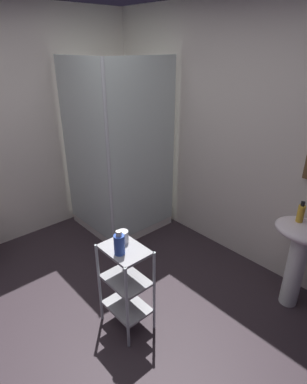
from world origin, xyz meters
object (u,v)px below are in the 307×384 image
Objects in this scene: hand_soap_bottle at (301,213)px; shampoo_bottle_blue at (119,244)px; shower_stall at (119,194)px; pedestal_sink at (300,248)px; storage_cart at (126,281)px; rinse_cup at (123,237)px.

hand_soap_bottle reaches higher than shampoo_bottle_blue.
shower_stall is 11.34× the size of hand_soap_bottle.
pedestal_sink is 4.59× the size of hand_soap_bottle.
storage_cart is at bearing -122.37° from pedestal_sink.
pedestal_sink is 1.45m from rinse_cup.
pedestal_sink reaches higher than storage_cart.
hand_soap_bottle is 1.41m from rinse_cup.
shampoo_bottle_blue is at bearing -35.69° from shower_stall.
rinse_cup is at bearing 133.49° from shampoo_bottle_blue.
hand_soap_bottle reaches higher than rinse_cup.
rinse_cup is (1.19, -0.82, 0.32)m from shower_stall.
hand_soap_bottle is at bearing 59.24° from storage_cart.
storage_cart is 4.19× the size of hand_soap_bottle.
shampoo_bottle_blue reaches higher than storage_cart.
pedestal_sink is at bearing 59.70° from shampoo_bottle_blue.
storage_cart is (-0.77, -1.21, -0.14)m from pedestal_sink.
hand_soap_bottle is at bearing 9.65° from shower_stall.
rinse_cup reaches higher than storage_cart.
rinse_cup reaches higher than pedestal_sink.
pedestal_sink is 8.56× the size of rinse_cup.
storage_cart is 0.39m from shampoo_bottle_blue.
shower_stall reaches higher than pedestal_sink.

